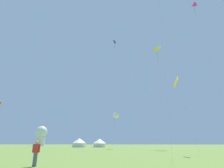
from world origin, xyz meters
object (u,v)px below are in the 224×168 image
object	(u,v)px
kite_yellow_diamond	(176,83)
person_spectator	(36,154)
kite_yellow_parafoil	(157,49)
kite_black_diamond	(115,45)
festival_tent_right	(100,142)
festival_tent_center	(79,142)
kite_magenta_delta	(194,5)
kite_white_delta	(115,116)
observatory_dome	(41,135)

from	to	relation	value
kite_yellow_diamond	person_spectator	xyz separation A→B (m)	(-14.41, -16.41, -10.22)
kite_yellow_parafoil	kite_black_diamond	world-z (taller)	kite_black_diamond
festival_tent_right	festival_tent_center	bearing A→B (deg)	180.00
kite_magenta_delta	kite_yellow_parafoil	distance (m)	20.98
kite_yellow_diamond	festival_tent_right	distance (m)	47.41
kite_white_delta	observatory_dome	world-z (taller)	observatory_dome
kite_yellow_diamond	festival_tent_right	world-z (taller)	kite_yellow_diamond
festival_tent_center	festival_tent_right	xyz separation A→B (m)	(7.90, 0.00, -0.10)
festival_tent_right	person_spectator	bearing A→B (deg)	-84.73
kite_yellow_diamond	kite_magenta_delta	bearing A→B (deg)	49.96
kite_white_delta	kite_magenta_delta	size ratio (longest dim) A/B	0.28
kite_black_diamond	festival_tent_right	bearing A→B (deg)	119.70
kite_white_delta	kite_yellow_diamond	size ratio (longest dim) A/B	0.84
kite_yellow_parafoil	festival_tent_right	distance (m)	40.81
kite_yellow_parafoil	kite_black_diamond	bearing A→B (deg)	-175.19
kite_magenta_delta	festival_tent_right	xyz separation A→B (m)	(-29.50, 30.51, -34.22)
kite_white_delta	kite_yellow_parafoil	size ratio (longest dim) A/B	0.29
observatory_dome	kite_yellow_diamond	bearing A→B (deg)	-51.11
kite_yellow_diamond	kite_yellow_parafoil	size ratio (longest dim) A/B	0.35
kite_white_delta	observatory_dome	bearing A→B (deg)	133.24
kite_yellow_parafoil	festival_tent_center	bearing A→B (deg)	160.23
kite_yellow_parafoil	festival_tent_center	distance (m)	45.55
kite_magenta_delta	kite_white_delta	bearing A→B (deg)	151.46
kite_white_delta	festival_tent_center	size ratio (longest dim) A/B	2.01
kite_yellow_diamond	kite_black_diamond	bearing A→B (deg)	113.30
kite_yellow_diamond	festival_tent_right	bearing A→B (deg)	115.23
kite_yellow_parafoil	festival_tent_center	xyz separation A→B (m)	(-30.25, 10.87, -32.27)
kite_white_delta	festival_tent_center	xyz separation A→B (m)	(-15.35, 18.52, -7.21)
kite_yellow_parafoil	person_spectator	xyz separation A→B (m)	(-16.95, -47.59, -33.25)
kite_magenta_delta	kite_black_diamond	world-z (taller)	kite_black_diamond
kite_yellow_diamond	person_spectator	distance (m)	24.11
kite_magenta_delta	observatory_dome	world-z (taller)	kite_magenta_delta
kite_magenta_delta	observatory_dome	distance (m)	96.81
kite_black_diamond	observatory_dome	world-z (taller)	kite_black_diamond
kite_yellow_parafoil	kite_black_diamond	distance (m)	15.56
person_spectator	festival_tent_center	size ratio (longest dim) A/B	0.34
festival_tent_center	kite_white_delta	bearing A→B (deg)	-50.34
kite_magenta_delta	kite_yellow_parafoil	size ratio (longest dim) A/B	1.06
festival_tent_right	kite_black_diamond	bearing A→B (deg)	-60.30
kite_white_delta	observatory_dome	distance (m)	67.96
kite_white_delta	festival_tent_right	bearing A→B (deg)	111.91
kite_yellow_diamond	festival_tent_right	size ratio (longest dim) A/B	2.55
kite_magenta_delta	kite_yellow_diamond	world-z (taller)	kite_magenta_delta
kite_white_delta	person_spectator	world-z (taller)	kite_white_delta
kite_yellow_diamond	festival_tent_center	xyz separation A→B (m)	(-27.71, 42.05, -9.24)
kite_yellow_diamond	observatory_dome	world-z (taller)	kite_yellow_diamond
kite_yellow_diamond	person_spectator	bearing A→B (deg)	-131.29
kite_magenta_delta	observatory_dome	xyz separation A→B (m)	(-68.56, 61.45, -29.93)
kite_yellow_parafoil	person_spectator	world-z (taller)	kite_yellow_parafoil
kite_magenta_delta	kite_yellow_parafoil	xyz separation A→B (m)	(-7.16, 19.64, -1.84)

